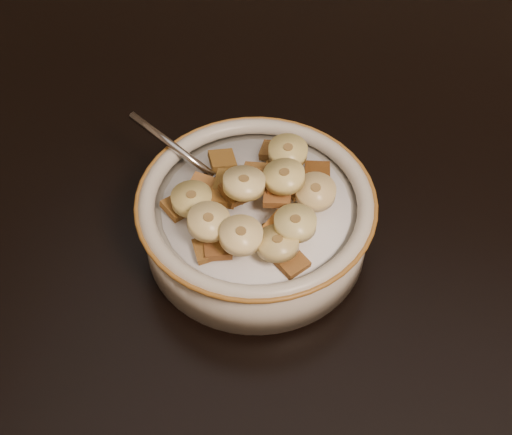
# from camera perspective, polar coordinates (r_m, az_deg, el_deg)

# --- Properties ---
(table) EXTENTS (1.41, 0.91, 0.04)m
(table) POSITION_cam_1_polar(r_m,az_deg,el_deg) (0.72, 15.75, 5.99)
(table) COLOR black
(table) RESTS_ON floor
(cereal_bowl) EXTENTS (0.18, 0.18, 0.04)m
(cereal_bowl) POSITION_cam_1_polar(r_m,az_deg,el_deg) (0.57, 0.00, -0.55)
(cereal_bowl) COLOR #B6AE98
(cereal_bowl) RESTS_ON table
(milk) EXTENTS (0.15, 0.15, 0.00)m
(milk) POSITION_cam_1_polar(r_m,az_deg,el_deg) (0.55, 0.00, 0.84)
(milk) COLOR white
(milk) RESTS_ON cereal_bowl
(spoon) EXTENTS (0.05, 0.05, 0.01)m
(spoon) POSITION_cam_1_polar(r_m,az_deg,el_deg) (0.56, -2.30, 2.49)
(spoon) COLOR #A7A7A7
(spoon) RESTS_ON cereal_bowl
(cereal_square_0) EXTENTS (0.02, 0.02, 0.01)m
(cereal_square_0) POSITION_cam_1_polar(r_m,az_deg,el_deg) (0.54, -2.21, 2.89)
(cereal_square_0) COLOR brown
(cereal_square_0) RESTS_ON milk
(cereal_square_1) EXTENTS (0.03, 0.03, 0.01)m
(cereal_square_1) POSITION_cam_1_polar(r_m,az_deg,el_deg) (0.57, -2.71, 4.60)
(cereal_square_1) COLOR brown
(cereal_square_1) RESTS_ON milk
(cereal_square_2) EXTENTS (0.02, 0.02, 0.01)m
(cereal_square_2) POSITION_cam_1_polar(r_m,az_deg,el_deg) (0.55, -4.37, 2.45)
(cereal_square_2) COLOR brown
(cereal_square_2) RESTS_ON milk
(cereal_square_3) EXTENTS (0.02, 0.03, 0.01)m
(cereal_square_3) POSITION_cam_1_polar(r_m,az_deg,el_deg) (0.54, 1.92, 2.68)
(cereal_square_3) COLOR brown
(cereal_square_3) RESTS_ON milk
(cereal_square_4) EXTENTS (0.03, 0.03, 0.01)m
(cereal_square_4) POSITION_cam_1_polar(r_m,az_deg,el_deg) (0.52, -3.08, -2.41)
(cereal_square_4) COLOR brown
(cereal_square_4) RESTS_ON milk
(cereal_square_5) EXTENTS (0.02, 0.02, 0.01)m
(cereal_square_5) POSITION_cam_1_polar(r_m,az_deg,el_deg) (0.55, -0.07, 3.54)
(cereal_square_5) COLOR brown
(cereal_square_5) RESTS_ON milk
(cereal_square_6) EXTENTS (0.03, 0.03, 0.01)m
(cereal_square_6) POSITION_cam_1_polar(r_m,az_deg,el_deg) (0.52, 1.86, -1.03)
(cereal_square_6) COLOR brown
(cereal_square_6) RESTS_ON milk
(cereal_square_7) EXTENTS (0.02, 0.02, 0.01)m
(cereal_square_7) POSITION_cam_1_polar(r_m,az_deg,el_deg) (0.59, 1.40, 5.37)
(cereal_square_7) COLOR olive
(cereal_square_7) RESTS_ON milk
(cereal_square_8) EXTENTS (0.02, 0.02, 0.01)m
(cereal_square_8) POSITION_cam_1_polar(r_m,az_deg,el_deg) (0.53, 1.73, 1.76)
(cereal_square_8) COLOR brown
(cereal_square_8) RESTS_ON milk
(cereal_square_9) EXTENTS (0.03, 0.03, 0.01)m
(cereal_square_9) POSITION_cam_1_polar(r_m,az_deg,el_deg) (0.52, 1.93, -0.82)
(cereal_square_9) COLOR #985B19
(cereal_square_9) RESTS_ON milk
(cereal_square_10) EXTENTS (0.02, 0.02, 0.01)m
(cereal_square_10) POSITION_cam_1_polar(r_m,az_deg,el_deg) (0.54, -0.56, 2.90)
(cereal_square_10) COLOR brown
(cereal_square_10) RESTS_ON milk
(cereal_square_11) EXTENTS (0.02, 0.02, 0.01)m
(cereal_square_11) POSITION_cam_1_polar(r_m,az_deg,el_deg) (0.56, 4.43, 2.58)
(cereal_square_11) COLOR brown
(cereal_square_11) RESTS_ON milk
(cereal_square_12) EXTENTS (0.02, 0.02, 0.01)m
(cereal_square_12) POSITION_cam_1_polar(r_m,az_deg,el_deg) (0.57, 4.92, 3.63)
(cereal_square_12) COLOR brown
(cereal_square_12) RESTS_ON milk
(cereal_square_13) EXTENTS (0.03, 0.03, 0.01)m
(cereal_square_13) POSITION_cam_1_polar(r_m,az_deg,el_deg) (0.55, -6.27, 0.87)
(cereal_square_13) COLOR brown
(cereal_square_13) RESTS_ON milk
(cereal_square_14) EXTENTS (0.03, 0.03, 0.01)m
(cereal_square_14) POSITION_cam_1_polar(r_m,az_deg,el_deg) (0.54, -1.45, 2.38)
(cereal_square_14) COLOR #8C611B
(cereal_square_14) RESTS_ON milk
(cereal_square_15) EXTENTS (0.03, 0.03, 0.01)m
(cereal_square_15) POSITION_cam_1_polar(r_m,az_deg,el_deg) (0.53, -1.61, 2.05)
(cereal_square_15) COLOR brown
(cereal_square_15) RESTS_ON milk
(cereal_square_16) EXTENTS (0.02, 0.02, 0.01)m
(cereal_square_16) POSITION_cam_1_polar(r_m,az_deg,el_deg) (0.54, -2.62, 1.80)
(cereal_square_16) COLOR brown
(cereal_square_16) RESTS_ON milk
(cereal_square_17) EXTENTS (0.03, 0.03, 0.01)m
(cereal_square_17) POSITION_cam_1_polar(r_m,az_deg,el_deg) (0.54, -4.42, 0.81)
(cereal_square_17) COLOR brown
(cereal_square_17) RESTS_ON milk
(cereal_square_18) EXTENTS (0.03, 0.03, 0.01)m
(cereal_square_18) POSITION_cam_1_polar(r_m,az_deg,el_deg) (0.52, -3.84, -2.48)
(cereal_square_18) COLOR olive
(cereal_square_18) RESTS_ON milk
(cereal_square_19) EXTENTS (0.03, 0.03, 0.01)m
(cereal_square_19) POSITION_cam_1_polar(r_m,az_deg,el_deg) (0.55, -4.61, 1.96)
(cereal_square_19) COLOR #9B6724
(cereal_square_19) RESTS_ON milk
(cereal_square_20) EXTENTS (0.03, 0.03, 0.01)m
(cereal_square_20) POSITION_cam_1_polar(r_m,az_deg,el_deg) (0.57, 2.20, 4.21)
(cereal_square_20) COLOR brown
(cereal_square_20) RESTS_ON milk
(cereal_square_21) EXTENTS (0.03, 0.03, 0.01)m
(cereal_square_21) POSITION_cam_1_polar(r_m,az_deg,el_deg) (0.55, 3.37, 2.52)
(cereal_square_21) COLOR brown
(cereal_square_21) RESTS_ON milk
(cereal_square_22) EXTENTS (0.03, 0.03, 0.01)m
(cereal_square_22) POSITION_cam_1_polar(r_m,az_deg,el_deg) (0.51, 2.88, -3.60)
(cereal_square_22) COLOR #955729
(cereal_square_22) RESTS_ON milk
(banana_slice_0) EXTENTS (0.03, 0.03, 0.02)m
(banana_slice_0) POSITION_cam_1_polar(r_m,az_deg,el_deg) (0.51, 1.73, -2.06)
(banana_slice_0) COLOR #D6BD7A
(banana_slice_0) RESTS_ON milk
(banana_slice_1) EXTENTS (0.04, 0.04, 0.01)m
(banana_slice_1) POSITION_cam_1_polar(r_m,az_deg,el_deg) (0.51, 3.16, -0.45)
(banana_slice_1) COLOR #FFE88B
(banana_slice_1) RESTS_ON milk
(banana_slice_2) EXTENTS (0.04, 0.04, 0.02)m
(banana_slice_2) POSITION_cam_1_polar(r_m,az_deg,el_deg) (0.52, -0.96, 2.77)
(banana_slice_2) COLOR #FFE7A7
(banana_slice_2) RESTS_ON milk
(banana_slice_3) EXTENTS (0.04, 0.04, 0.02)m
(banana_slice_3) POSITION_cam_1_polar(r_m,az_deg,el_deg) (0.54, 4.77, 2.06)
(banana_slice_3) COLOR #F4D888
(banana_slice_3) RESTS_ON milk
(banana_slice_4) EXTENTS (0.04, 0.04, 0.01)m
(banana_slice_4) POSITION_cam_1_polar(r_m,az_deg,el_deg) (0.56, 2.57, 5.30)
(banana_slice_4) COLOR #CAC064
(banana_slice_4) RESTS_ON milk
(banana_slice_5) EXTENTS (0.03, 0.03, 0.01)m
(banana_slice_5) POSITION_cam_1_polar(r_m,az_deg,el_deg) (0.50, -1.21, -1.43)
(banana_slice_5) COLOR #FFEAAB
(banana_slice_5) RESTS_ON milk
(banana_slice_6) EXTENTS (0.03, 0.03, 0.01)m
(banana_slice_6) POSITION_cam_1_polar(r_m,az_deg,el_deg) (0.54, -5.17, 1.51)
(banana_slice_6) COLOR #DABF6F
(banana_slice_6) RESTS_ON milk
(banana_slice_7) EXTENTS (0.04, 0.04, 0.01)m
(banana_slice_7) POSITION_cam_1_polar(r_m,az_deg,el_deg) (0.53, 2.27, 3.30)
(banana_slice_7) COLOR #DFC26C
(banana_slice_7) RESTS_ON milk
(banana_slice_8) EXTENTS (0.04, 0.03, 0.01)m
(banana_slice_8) POSITION_cam_1_polar(r_m,az_deg,el_deg) (0.51, -3.80, -0.33)
(banana_slice_8) COLOR beige
(banana_slice_8) RESTS_ON milk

